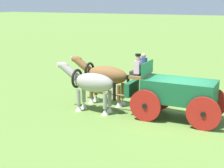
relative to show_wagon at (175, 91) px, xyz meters
name	(u,v)px	position (x,y,z in m)	size (l,w,h in m)	color
ground_plane	(178,119)	(-0.18, 0.00, -1.20)	(220.00, 220.00, 0.00)	olive
show_wagon	(175,91)	(0.00, 0.00, 0.00)	(5.94, 1.90, 2.72)	#195B38
draft_horse_near	(91,84)	(3.65, 0.70, 0.09)	(2.98, 0.89, 2.15)	#9E998E
draft_horse_off	(104,76)	(3.66, -0.60, 0.16)	(3.16, 0.91, 2.24)	brown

